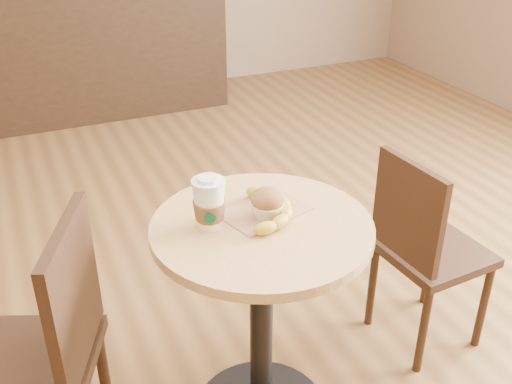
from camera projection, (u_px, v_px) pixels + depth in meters
cafe_table at (261, 295)px, 1.77m from camera, size 0.62×0.62×0.75m
chair_left at (42, 354)px, 1.59m from camera, size 0.50×0.50×0.87m
chair_right at (424, 246)px, 2.14m from camera, size 0.36×0.36×0.78m
service_counter at (66, 43)px, 4.23m from camera, size 2.30×0.65×1.04m
kraft_bag at (262, 210)px, 1.72m from camera, size 0.28×0.24×0.00m
coffee_cup at (209, 205)px, 1.61m from camera, size 0.09×0.09×0.15m
muffin at (267, 203)px, 1.66m from camera, size 0.10×0.10×0.09m
banana at (268, 208)px, 1.69m from camera, size 0.26×0.31×0.04m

